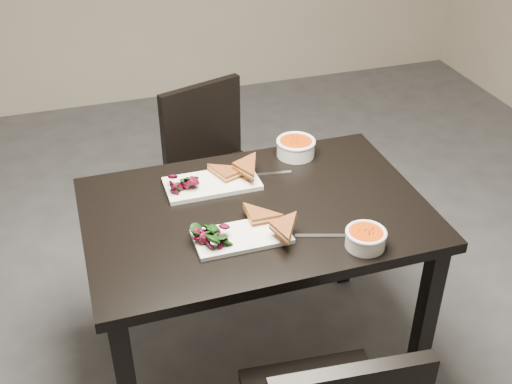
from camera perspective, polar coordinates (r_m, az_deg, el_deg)
ground at (r=2.84m, az=-0.97°, el=-12.08°), size 5.00×5.00×0.00m
table at (r=2.29m, az=-0.00°, el=-3.54°), size 1.20×0.80×0.75m
chair_far at (r=3.01m, az=-3.65°, el=2.52°), size 0.53×0.53×0.85m
plate_near at (r=2.09m, az=-1.28°, el=-4.04°), size 0.32×0.16×0.02m
sandwich_near at (r=2.09m, az=0.30°, el=-2.74°), size 0.16×0.12×0.05m
salad_near at (r=2.05m, az=-3.97°, el=-3.89°), size 0.10×0.09×0.04m
soup_bowl_near at (r=2.07m, az=9.85°, el=-4.06°), size 0.13×0.13×0.06m
cutlery_near at (r=2.11m, az=5.96°, el=-3.93°), size 0.18×0.07×0.00m
plate_far at (r=2.36m, az=-3.98°, el=0.76°), size 0.35×0.17×0.02m
sandwich_far at (r=2.34m, az=-2.38°, el=1.59°), size 0.21×0.18×0.06m
salad_far at (r=2.32m, az=-6.40°, el=1.03°), size 0.11×0.10×0.05m
soup_bowl_far at (r=2.53m, az=3.60°, el=4.10°), size 0.16×0.16×0.07m
cutlery_far at (r=2.42m, az=1.11°, el=1.65°), size 0.18×0.04×0.00m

